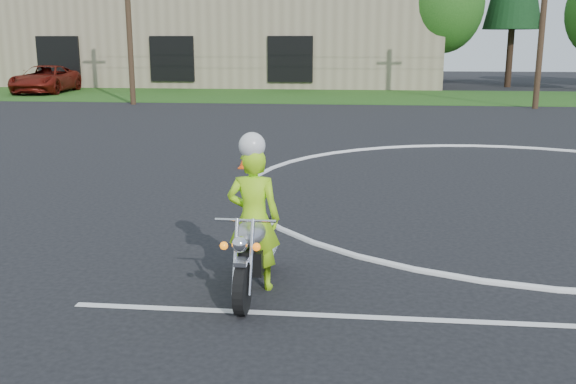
# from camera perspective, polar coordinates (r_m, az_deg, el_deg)

# --- Properties ---
(ground) EXTENTS (120.00, 120.00, 0.00)m
(ground) POSITION_cam_1_polar(r_m,az_deg,el_deg) (12.10, 23.19, -3.11)
(ground) COLOR black
(ground) RESTS_ON ground
(grass_strip) EXTENTS (120.00, 10.00, 0.02)m
(grass_strip) POSITION_cam_1_polar(r_m,az_deg,el_deg) (38.40, 11.52, 8.29)
(grass_strip) COLOR #1E4714
(grass_strip) RESTS_ON ground
(primary_motorcycle) EXTENTS (0.75, 2.13, 1.12)m
(primary_motorcycle) POSITION_cam_1_polar(r_m,az_deg,el_deg) (8.30, -3.17, -5.32)
(primary_motorcycle) COLOR black
(primary_motorcycle) RESTS_ON ground
(rider_primary_grp) EXTENTS (0.69, 0.46, 2.08)m
(rider_primary_grp) POSITION_cam_1_polar(r_m,az_deg,el_deg) (8.30, -3.08, -2.01)
(rider_primary_grp) COLOR #A4ED18
(rider_primary_grp) RESTS_ON ground
(pickup_grp) EXTENTS (3.31, 6.28, 1.69)m
(pickup_grp) POSITION_cam_1_polar(r_m,az_deg,el_deg) (43.43, -20.76, 9.36)
(pickup_grp) COLOR #60120B
(pickup_grp) RESTS_ON ground
(warehouse) EXTENTS (41.00, 17.00, 8.30)m
(warehouse) POSITION_cam_1_polar(r_m,az_deg,el_deg) (53.08, -10.02, 14.15)
(warehouse) COLOR tan
(warehouse) RESTS_ON ground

